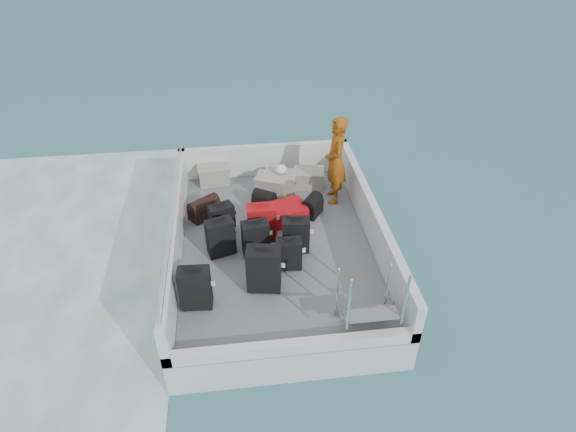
# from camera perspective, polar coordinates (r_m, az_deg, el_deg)

# --- Properties ---
(ground) EXTENTS (160.00, 160.00, 0.00)m
(ground) POSITION_cam_1_polar(r_m,az_deg,el_deg) (9.08, -1.37, -6.18)
(ground) COLOR #184C54
(ground) RESTS_ON ground
(wake_foam) EXTENTS (10.00, 10.00, 0.00)m
(wake_foam) POSITION_cam_1_polar(r_m,az_deg,el_deg) (9.98, -30.23, -7.61)
(wake_foam) COLOR white
(wake_foam) RESTS_ON ground
(ferry_hull) EXTENTS (3.60, 5.00, 0.60)m
(ferry_hull) POSITION_cam_1_polar(r_m,az_deg,el_deg) (8.88, -1.40, -4.74)
(ferry_hull) COLOR silver
(ferry_hull) RESTS_ON ground
(deck) EXTENTS (3.30, 4.70, 0.02)m
(deck) POSITION_cam_1_polar(r_m,az_deg,el_deg) (8.68, -1.43, -3.19)
(deck) COLOR slate
(deck) RESTS_ON ferry_hull
(deck_fittings) EXTENTS (3.60, 5.00, 0.90)m
(deck_fittings) POSITION_cam_1_polar(r_m,az_deg,el_deg) (8.23, 1.16, -2.34)
(deck_fittings) COLOR silver
(deck_fittings) RESTS_ON deck
(suitcase_0) EXTENTS (0.49, 0.29, 0.73)m
(suitcase_0) POSITION_cam_1_polar(r_m,az_deg,el_deg) (7.41, -10.93, -8.46)
(suitcase_0) COLOR black
(suitcase_0) RESTS_ON deck
(suitcase_1) EXTENTS (0.52, 0.39, 0.69)m
(suitcase_1) POSITION_cam_1_polar(r_m,az_deg,el_deg) (8.30, -8.00, -2.55)
(suitcase_1) COLOR black
(suitcase_1) RESTS_ON deck
(suitcase_2) EXTENTS (0.49, 0.40, 0.62)m
(suitcase_2) POSITION_cam_1_polar(r_m,az_deg,el_deg) (8.77, -7.84, -0.47)
(suitcase_2) COLOR black
(suitcase_2) RESTS_ON deck
(suitcase_3) EXTENTS (0.57, 0.39, 0.80)m
(suitcase_3) POSITION_cam_1_polar(r_m,az_deg,el_deg) (7.54, -2.88, -6.37)
(suitcase_3) COLOR black
(suitcase_3) RESTS_ON deck
(suitcase_4) EXTENTS (0.48, 0.32, 0.66)m
(suitcase_4) POSITION_cam_1_polar(r_m,az_deg,el_deg) (8.24, -3.86, -2.72)
(suitcase_4) COLOR black
(suitcase_4) RESTS_ON deck
(suitcase_5) EXTENTS (0.50, 0.30, 0.69)m
(suitcase_5) POSITION_cam_1_polar(r_m,az_deg,el_deg) (8.57, -3.14, -0.79)
(suitcase_5) COLOR #AB0D0F
(suitcase_5) RESTS_ON deck
(suitcase_6) EXTENTS (0.42, 0.26, 0.58)m
(suitcase_6) POSITION_cam_1_polar(r_m,az_deg,el_deg) (7.97, 0.11, -4.57)
(suitcase_6) COLOR black
(suitcase_6) RESTS_ON deck
(suitcase_7) EXTENTS (0.50, 0.32, 0.65)m
(suitcase_7) POSITION_cam_1_polar(r_m,az_deg,el_deg) (8.31, 0.95, -2.29)
(suitcase_7) COLOR black
(suitcase_7) RESTS_ON deck
(suitcase_8) EXTENTS (0.93, 0.73, 0.32)m
(suitcase_8) POSITION_cam_1_polar(r_m,az_deg,el_deg) (9.11, -0.51, 0.31)
(suitcase_8) COLOR #AB0D0F
(suitcase_8) RESTS_ON deck
(duffel_0) EXTENTS (0.65, 0.59, 0.32)m
(duffel_0) POSITION_cam_1_polar(r_m,az_deg,el_deg) (9.35, -9.87, 0.74)
(duffel_0) COLOR black
(duffel_0) RESTS_ON deck
(duffel_1) EXTENTS (0.51, 0.47, 0.32)m
(duffel_1) POSITION_cam_1_polar(r_m,az_deg,el_deg) (9.44, -2.82, 1.66)
(duffel_1) COLOR black
(duffel_1) RESTS_ON deck
(duffel_2) EXTENTS (0.49, 0.52, 0.32)m
(duffel_2) POSITION_cam_1_polar(r_m,az_deg,el_deg) (9.29, 2.84, 1.05)
(duffel_2) COLOR black
(duffel_2) RESTS_ON deck
(crate_0) EXTENTS (0.66, 0.49, 0.37)m
(crate_0) POSITION_cam_1_polar(r_m,az_deg,el_deg) (10.37, -8.79, 4.86)
(crate_0) COLOR gray
(crate_0) RESTS_ON deck
(crate_1) EXTENTS (0.71, 0.60, 0.36)m
(crate_1) POSITION_cam_1_polar(r_m,az_deg,el_deg) (9.91, -1.91, 3.67)
(crate_1) COLOR gray
(crate_1) RESTS_ON deck
(crate_2) EXTENTS (0.70, 0.57, 0.36)m
(crate_2) POSITION_cam_1_polar(r_m,az_deg,el_deg) (10.01, -0.84, 4.07)
(crate_2) COLOR gray
(crate_2) RESTS_ON deck
(crate_3) EXTENTS (0.65, 0.50, 0.35)m
(crate_3) POSITION_cam_1_polar(r_m,az_deg,el_deg) (10.13, 2.45, 4.42)
(crate_3) COLOR gray
(crate_3) RESTS_ON deck
(yellow_bag) EXTENTS (0.28, 0.26, 0.22)m
(yellow_bag) POSITION_cam_1_polar(r_m,az_deg,el_deg) (10.25, 2.23, 4.41)
(yellow_bag) COLOR yellow
(yellow_bag) RESTS_ON deck
(white_bag) EXTENTS (0.24, 0.24, 0.18)m
(white_bag) POSITION_cam_1_polar(r_m,az_deg,el_deg) (9.87, -0.85, 5.41)
(white_bag) COLOR white
(white_bag) RESTS_ON crate_2
(passenger) EXTENTS (0.46, 0.68, 1.78)m
(passenger) POSITION_cam_1_polar(r_m,az_deg,el_deg) (9.38, 5.66, 6.55)
(passenger) COLOR #CB6213
(passenger) RESTS_ON deck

